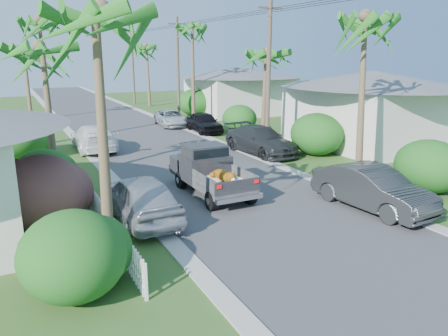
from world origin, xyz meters
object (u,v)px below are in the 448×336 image
parked_car_rm (261,140)px  palm_r_c (192,26)px  parked_car_ln (140,198)px  palm_l_b (42,47)px  parked_car_lf (94,138)px  palm_r_a (368,18)px  pickup_truck (208,169)px  house_right_near (371,111)px  palm_l_c (39,21)px  palm_l_d (23,47)px  palm_r_b (265,52)px  palm_r_d (147,46)px  house_right_far (240,92)px  utility_pole_d (133,65)px  parked_car_rf (204,122)px  utility_pole_b (268,76)px  palm_l_a (94,12)px  parked_car_rn (372,189)px  parked_car_rd (172,118)px  utility_pole_c (178,69)px

parked_car_rm → palm_r_c: (1.20, 13.24, 7.30)m
parked_car_ln → palm_l_b: palm_l_b is taller
parked_car_lf → palm_r_a: size_ratio=0.63×
pickup_truck → house_right_near: 14.83m
palm_l_c → parked_car_rm: bearing=-40.0°
palm_l_d → house_right_near: 29.70m
pickup_truck → house_right_near: bearing=18.6°
palm_l_b → palm_r_b: size_ratio=1.03×
palm_r_d → house_right_far: size_ratio=0.89×
house_right_near → palm_l_c: bearing=152.2°
palm_l_c → palm_r_b: (12.60, -7.00, -1.96)m
utility_pole_d → palm_r_b: bearing=-88.0°
parked_car_lf → house_right_near: (16.81, -6.29, 1.42)m
palm_r_a → house_right_near: (6.70, 6.00, -5.20)m
pickup_truck → parked_car_rf: bearing=66.5°
palm_l_b → house_right_far: 27.06m
parked_car_rm → palm_l_d: size_ratio=0.72×
palm_r_d → house_right_near: (6.50, -28.00, -4.52)m
palm_l_c → palm_r_c: 12.84m
palm_l_d → palm_r_c: size_ratio=0.82×
parked_car_rf → palm_l_d: palm_l_d is taller
parked_car_lf → utility_pole_b: bearing=151.7°
palm_l_a → palm_l_d: size_ratio=1.06×
parked_car_lf → palm_r_d: size_ratio=0.69×
palm_l_d → pickup_truck: bearing=-78.4°
palm_r_a → utility_pole_d: utility_pole_d is taller
parked_car_rf → parked_car_rn: bearing=-90.0°
utility_pole_b → parked_car_rf: bearing=94.2°
parked_car_rf → palm_r_c: size_ratio=0.48×
parked_car_rn → palm_r_d: 38.15m
parked_car_lf → palm_l_b: 8.78m
palm_l_d → palm_r_d: size_ratio=0.96×
utility_pole_b → house_right_near: bearing=-7.7°
parked_car_rd → utility_pole_c: (1.80, 2.93, 3.94)m
pickup_truck → utility_pole_c: (6.61, 20.72, 3.59)m
palm_l_a → palm_l_c: size_ratio=0.89×
parked_car_lf → utility_pole_b: utility_pole_b is taller
parked_car_rm → palm_l_a: size_ratio=0.68×
palm_r_d → parked_car_ln: bearing=-107.7°
palm_l_b → house_right_far: size_ratio=0.82×
parked_car_rf → palm_r_b: palm_r_b is taller
parked_car_rn → palm_r_d: size_ratio=0.63×
palm_l_c → utility_pole_d: bearing=61.1°
palm_l_a → palm_r_c: bearing=61.7°
parked_car_ln → palm_l_c: (-1.42, 16.64, 7.07)m
palm_l_a → utility_pole_d: size_ratio=0.91×
parked_car_rn → pickup_truck: bearing=129.4°
parked_car_rn → utility_pole_b: 11.40m
house_right_far → utility_pole_c: 8.06m
parked_car_rm → palm_r_a: 9.55m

